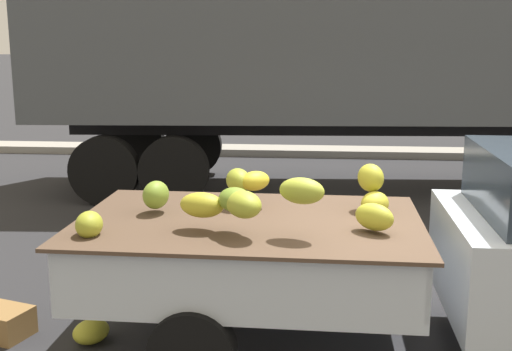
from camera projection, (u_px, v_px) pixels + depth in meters
ground at (410, 345)px, 5.47m from camera, size 220.00×220.00×0.00m
curb_strip at (351, 152)px, 14.40m from camera, size 80.00×0.80×0.16m
pickup_truck at (496, 252)px, 5.12m from camera, size 4.98×1.94×1.70m
semi_trailer at (395, 39)px, 10.67m from camera, size 12.13×3.26×3.95m
fallen_banana_bunch_near_tailgate at (91, 331)px, 5.49m from camera, size 0.39×0.42×0.19m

